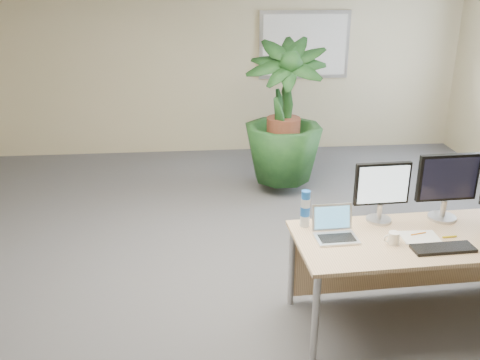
{
  "coord_description": "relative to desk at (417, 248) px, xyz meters",
  "views": [
    {
      "loc": [
        -0.44,
        -3.71,
        2.55
      ],
      "look_at": [
        -0.06,
        0.35,
        0.94
      ],
      "focal_mm": 40.0,
      "sensor_mm": 36.0,
      "label": 1
    }
  ],
  "objects": [
    {
      "name": "monitor_left",
      "position": [
        -0.25,
        0.18,
        0.43
      ],
      "size": [
        0.43,
        0.19,
        0.48
      ],
      "color": "#B0AFB4",
      "rests_on": "desk"
    },
    {
      "name": "back_wall",
      "position": [
        -1.23,
        4.27,
        0.77
      ],
      "size": [
        7.0,
        0.04,
        2.7
      ],
      "primitive_type": "cube",
      "color": "tan",
      "rests_on": "floor"
    },
    {
      "name": "monitor_right",
      "position": [
        0.25,
        0.17,
        0.46
      ],
      "size": [
        0.48,
        0.22,
        0.53
      ],
      "color": "#B0AFB4",
      "rests_on": "desk"
    },
    {
      "name": "laptop",
      "position": [
        -0.66,
        -0.03,
        0.21
      ],
      "size": [
        0.31,
        0.28,
        0.22
      ],
      "color": "silver",
      "rests_on": "desk"
    },
    {
      "name": "keyboard",
      "position": [
        0.04,
        -0.31,
        0.17
      ],
      "size": [
        0.44,
        0.16,
        0.02
      ],
      "primitive_type": "cube",
      "rotation": [
        0.0,
        0.0,
        0.04
      ],
      "color": "black",
      "rests_on": "desk"
    },
    {
      "name": "whiteboard",
      "position": [
        -0.03,
        4.24,
        0.97
      ],
      "size": [
        1.3,
        0.04,
        0.95
      ],
      "color": "#B3B2B7",
      "rests_on": "back_wall"
    },
    {
      "name": "spiral_notebook",
      "position": [
        -0.05,
        -0.13,
        0.16
      ],
      "size": [
        0.27,
        0.21,
        0.01
      ],
      "primitive_type": "cube",
      "rotation": [
        0.0,
        0.0,
        -0.03
      ],
      "color": "silver",
      "rests_on": "desk"
    },
    {
      "name": "floor_plant",
      "position": [
        -0.59,
        2.62,
        0.17
      ],
      "size": [
        1.03,
        1.03,
        1.5
      ],
      "primitive_type": "imported",
      "rotation": [
        0.0,
        0.0,
        -0.27
      ],
      "color": "#133417",
      "rests_on": "floor"
    },
    {
      "name": "floor",
      "position": [
        -1.23,
        0.27,
        -0.58
      ],
      "size": [
        8.0,
        8.0,
        0.0
      ],
      "primitive_type": "plane",
      "color": "#4A4A4F",
      "rests_on": "ground"
    },
    {
      "name": "coffee_mug",
      "position": [
        -0.28,
        -0.19,
        0.2
      ],
      "size": [
        0.11,
        0.08,
        0.09
      ],
      "color": "white",
      "rests_on": "desk"
    },
    {
      "name": "orange_pen",
      "position": [
        -0.05,
        -0.09,
        0.17
      ],
      "size": [
        0.13,
        0.04,
        0.01
      ],
      "primitive_type": "cylinder",
      "rotation": [
        0.0,
        1.57,
        0.23
      ],
      "color": "orange",
      "rests_on": "spiral_notebook"
    },
    {
      "name": "water_bottle",
      "position": [
        -0.84,
        0.15,
        0.29
      ],
      "size": [
        0.07,
        0.07,
        0.29
      ],
      "color": "silver",
      "rests_on": "desk"
    },
    {
      "name": "desk",
      "position": [
        0.0,
        0.0,
        0.0
      ],
      "size": [
        1.95,
        0.89,
        0.74
      ],
      "color": "tan",
      "rests_on": "floor"
    },
    {
      "name": "yellow_highlighter",
      "position": [
        0.17,
        -0.14,
        0.16
      ],
      "size": [
        0.11,
        0.02,
        0.01
      ],
      "primitive_type": "cylinder",
      "rotation": [
        0.0,
        1.57,
        0.06
      ],
      "color": "yellow",
      "rests_on": "desk"
    }
  ]
}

